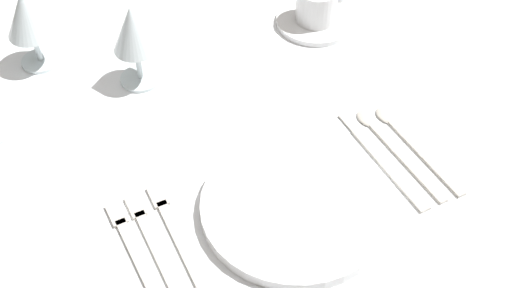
# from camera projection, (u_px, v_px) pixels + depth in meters

# --- Properties ---
(dining_table) EXTENTS (1.80, 1.11, 0.74)m
(dining_table) POSITION_uv_depth(u_px,v_px,m) (212.00, 160.00, 1.09)
(dining_table) COLOR white
(dining_table) RESTS_ON ground
(dinner_plate) EXTENTS (0.26, 0.26, 0.02)m
(dinner_plate) POSITION_uv_depth(u_px,v_px,m) (294.00, 206.00, 0.91)
(dinner_plate) COLOR white
(dinner_plate) RESTS_ON dining_table
(fork_outer) EXTENTS (0.02, 0.23, 0.00)m
(fork_outer) POSITION_uv_depth(u_px,v_px,m) (180.00, 241.00, 0.88)
(fork_outer) COLOR beige
(fork_outer) RESTS_ON dining_table
(fork_inner) EXTENTS (0.02, 0.21, 0.00)m
(fork_inner) POSITION_uv_depth(u_px,v_px,m) (155.00, 246.00, 0.87)
(fork_inner) COLOR beige
(fork_inner) RESTS_ON dining_table
(fork_salad) EXTENTS (0.02, 0.23, 0.00)m
(fork_salad) POSITION_uv_depth(u_px,v_px,m) (138.00, 260.00, 0.86)
(fork_salad) COLOR beige
(fork_salad) RESTS_ON dining_table
(dinner_knife) EXTENTS (0.02, 0.22, 0.00)m
(dinner_knife) POSITION_uv_depth(u_px,v_px,m) (384.00, 161.00, 0.97)
(dinner_knife) COLOR beige
(dinner_knife) RESTS_ON dining_table
(spoon_soup) EXTENTS (0.03, 0.21, 0.01)m
(spoon_soup) POSITION_uv_depth(u_px,v_px,m) (389.00, 142.00, 1.00)
(spoon_soup) COLOR beige
(spoon_soup) RESTS_ON dining_table
(spoon_dessert) EXTENTS (0.03, 0.20, 0.01)m
(spoon_dessert) POSITION_uv_depth(u_px,v_px,m) (408.00, 138.00, 1.01)
(spoon_dessert) COLOR beige
(spoon_dessert) RESTS_ON dining_table
(saucer_left) EXTENTS (0.14, 0.14, 0.01)m
(saucer_left) POSITION_uv_depth(u_px,v_px,m) (315.00, 21.00, 1.21)
(saucer_left) COLOR white
(saucer_left) RESTS_ON dining_table
(coffee_cup_left) EXTENTS (0.10, 0.07, 0.06)m
(coffee_cup_left) POSITION_uv_depth(u_px,v_px,m) (318.00, 4.00, 1.18)
(coffee_cup_left) COLOR white
(coffee_cup_left) RESTS_ON saucer_left
(wine_glass_left) EXTENTS (0.08, 0.08, 0.14)m
(wine_glass_left) POSITION_uv_depth(u_px,v_px,m) (27.00, 16.00, 1.06)
(wine_glass_left) COLOR silver
(wine_glass_left) RESTS_ON dining_table
(wine_glass_right) EXTENTS (0.07, 0.07, 0.15)m
(wine_glass_right) POSITION_uv_depth(u_px,v_px,m) (133.00, 32.00, 1.03)
(wine_glass_right) COLOR silver
(wine_glass_right) RESTS_ON dining_table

